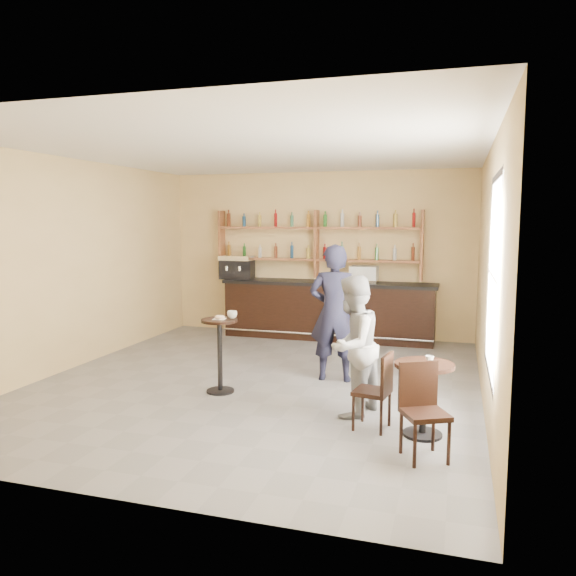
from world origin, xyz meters
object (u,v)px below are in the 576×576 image
(espresso_machine, at_px, (237,267))
(bar_counter, at_px, (328,310))
(cafe_table, at_px, (423,400))
(patron_second, at_px, (352,346))
(chair_south, at_px, (425,413))
(pedestal_table, at_px, (220,356))
(man_main, at_px, (334,313))
(chair_west, at_px, (372,391))
(pastry_case, at_px, (364,274))

(espresso_machine, bearing_deg, bar_counter, -6.80)
(cafe_table, relative_size, patron_second, 0.48)
(bar_counter, xyz_separation_m, chair_south, (2.11, -5.11, -0.10))
(bar_counter, height_order, patron_second, patron_second)
(espresso_machine, height_order, pedestal_table, espresso_machine)
(man_main, bearing_deg, bar_counter, -80.45)
(cafe_table, distance_m, chair_west, 0.55)
(bar_counter, relative_size, espresso_machine, 6.33)
(espresso_machine, height_order, pastry_case, espresso_machine)
(pedestal_table, distance_m, chair_west, 2.24)
(bar_counter, bearing_deg, pedestal_table, -99.29)
(pastry_case, relative_size, pedestal_table, 0.53)
(espresso_machine, xyz_separation_m, man_main, (2.58, -2.73, -0.37))
(chair_west, bearing_deg, bar_counter, -151.89)
(man_main, height_order, cafe_table, man_main)
(chair_west, distance_m, patron_second, 0.63)
(patron_second, bearing_deg, man_main, -142.11)
(pastry_case, relative_size, man_main, 0.27)
(bar_counter, distance_m, pedestal_table, 3.78)
(chair_south, bearing_deg, patron_second, 103.66)
(bar_counter, relative_size, patron_second, 2.48)
(man_main, height_order, patron_second, man_main)
(chair_west, relative_size, patron_second, 0.51)
(bar_counter, distance_m, chair_west, 4.71)
(patron_second, bearing_deg, espresso_machine, -125.69)
(pastry_case, xyz_separation_m, chair_west, (0.83, -4.46, -0.84))
(pedestal_table, bearing_deg, bar_counter, 80.71)
(pastry_case, relative_size, chair_south, 0.57)
(pastry_case, height_order, pedestal_table, pastry_case)
(chair_south, bearing_deg, chair_west, 105.52)
(pastry_case, height_order, chair_south, pastry_case)
(bar_counter, bearing_deg, pastry_case, 0.00)
(patron_second, bearing_deg, cafe_table, 80.07)
(bar_counter, distance_m, man_main, 2.85)
(man_main, distance_m, chair_west, 1.98)
(patron_second, bearing_deg, chair_south, 58.08)
(pedestal_table, relative_size, chair_south, 1.08)
(cafe_table, height_order, chair_south, chair_south)
(chair_south, bearing_deg, cafe_table, 67.57)
(espresso_machine, relative_size, cafe_table, 0.82)
(pedestal_table, relative_size, cafe_table, 1.25)
(pastry_case, bearing_deg, chair_west, -70.12)
(bar_counter, relative_size, man_main, 2.11)
(pastry_case, height_order, cafe_table, pastry_case)
(chair_west, xyz_separation_m, patron_second, (-0.29, 0.38, 0.40))
(chair_west, xyz_separation_m, chair_south, (0.60, -0.65, 0.03))
(man_main, xyz_separation_m, cafe_table, (1.35, -1.78, -0.58))
(pastry_case, distance_m, cafe_table, 4.79)
(man_main, bearing_deg, pedestal_table, 32.28)
(pastry_case, bearing_deg, pedestal_table, -99.67)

